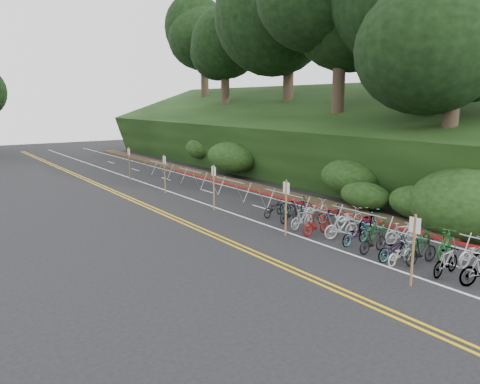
# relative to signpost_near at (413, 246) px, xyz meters

# --- Properties ---
(ground) EXTENTS (120.00, 120.00, 0.00)m
(ground) POSITION_rel_signpost_near_xyz_m (-0.14, 1.74, -1.36)
(ground) COLOR black
(ground) RESTS_ON ground
(road_markings) EXTENTS (7.47, 80.00, 0.01)m
(road_markings) POSITION_rel_signpost_near_xyz_m (0.49, 11.84, -1.36)
(road_markings) COLOR gold
(road_markings) RESTS_ON ground
(red_curb) EXTENTS (0.25, 28.00, 0.10)m
(red_curb) POSITION_rel_signpost_near_xyz_m (5.56, 13.74, -1.31)
(red_curb) COLOR maroon
(red_curb) RESTS_ON ground
(embankment) EXTENTS (14.30, 48.14, 9.11)m
(embankment) POSITION_rel_signpost_near_xyz_m (12.82, 20.78, 1.20)
(embankment) COLOR black
(embankment) RESTS_ON ground
(tree_cluster) EXTENTS (32.11, 53.76, 17.78)m
(tree_cluster) POSITION_rel_signpost_near_xyz_m (9.62, 23.78, 9.75)
(tree_cluster) COLOR #2D2319
(tree_cluster) RESTS_ON ground
(bike_racks_rest) EXTENTS (1.14, 23.00, 1.17)m
(bike_racks_rest) POSITION_rel_signpost_near_xyz_m (2.86, 14.74, -0.51)
(bike_racks_rest) COLOR gray
(bike_racks_rest) RESTS_ON ground
(signpost_near) EXTENTS (0.08, 0.40, 2.37)m
(signpost_near) POSITION_rel_signpost_near_xyz_m (0.00, 0.00, 0.00)
(signpost_near) COLOR brown
(signpost_near) RESTS_ON ground
(signposts_rest) EXTENTS (0.08, 18.40, 2.50)m
(signposts_rest) POSITION_rel_signpost_near_xyz_m (0.46, 15.74, 0.07)
(signposts_rest) COLOR brown
(signposts_rest) RESTS_ON ground
(bike_front) EXTENTS (0.61, 1.50, 0.77)m
(bike_front) POSITION_rel_signpost_near_xyz_m (1.49, 1.52, -0.98)
(bike_front) COLOR beige
(bike_front) RESTS_ON ground
(bike_valet) EXTENTS (3.31, 12.84, 1.08)m
(bike_valet) POSITION_rel_signpost_near_xyz_m (2.90, 4.07, -0.89)
(bike_valet) COLOR slate
(bike_valet) RESTS_ON ground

